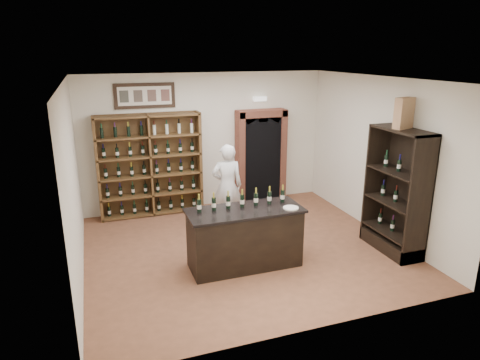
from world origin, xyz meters
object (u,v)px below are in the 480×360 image
at_px(tasting_counter, 245,238).
at_px(side_cabinet, 396,210).
at_px(counter_bottle_0, 199,206).
at_px(wine_crate, 404,113).
at_px(wine_shelf, 150,165).
at_px(shopkeeper, 227,186).

distance_m(tasting_counter, side_cabinet, 2.75).
distance_m(counter_bottle_0, wine_crate, 3.69).
xyz_separation_m(side_cabinet, wine_crate, (-0.04, 0.03, 1.70)).
distance_m(wine_shelf, side_cabinet, 5.02).
bearing_deg(wine_crate, counter_bottle_0, 156.57).
distance_m(tasting_counter, counter_bottle_0, 0.95).
xyz_separation_m(tasting_counter, wine_crate, (2.69, -0.27, 1.96)).
distance_m(shopkeeper, wine_crate, 3.54).
relative_size(side_cabinet, wine_crate, 4.29).
distance_m(wine_shelf, counter_bottle_0, 2.83).
bearing_deg(wine_shelf, tasting_counter, -69.44).
relative_size(counter_bottle_0, shopkeeper, 0.18).
bearing_deg(counter_bottle_0, tasting_counter, -9.90).
height_order(tasting_counter, shopkeeper, shopkeeper).
relative_size(wine_shelf, tasting_counter, 1.17).
bearing_deg(tasting_counter, shopkeeper, 81.89).
height_order(counter_bottle_0, shopkeeper, shopkeeper).
bearing_deg(wine_crate, side_cabinet, -52.73).
height_order(side_cabinet, shopkeeper, side_cabinet).
height_order(wine_shelf, shopkeeper, wine_shelf).
xyz_separation_m(tasting_counter, counter_bottle_0, (-0.72, 0.13, 0.61)).
distance_m(wine_shelf, tasting_counter, 3.19).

